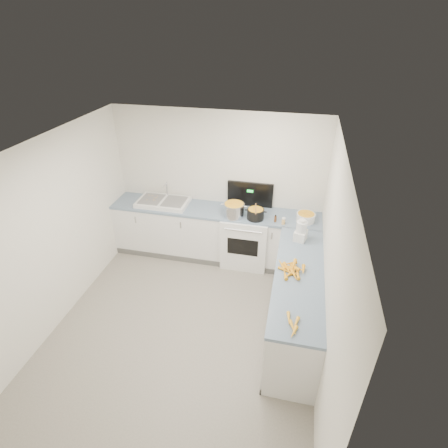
% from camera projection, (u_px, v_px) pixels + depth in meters
% --- Properties ---
extents(floor, '(3.50, 4.00, 0.00)m').
position_uv_depth(floor, '(186.00, 326.00, 4.86)').
color(floor, gray).
rests_on(floor, ground).
extents(ceiling, '(3.50, 4.00, 0.00)m').
position_uv_depth(ceiling, '(172.00, 153.00, 3.57)').
color(ceiling, silver).
rests_on(ceiling, ground).
extents(wall_back, '(3.50, 0.00, 2.50)m').
position_uv_depth(wall_back, '(218.00, 185.00, 5.89)').
color(wall_back, silver).
rests_on(wall_back, ground).
extents(wall_front, '(3.50, 0.00, 2.50)m').
position_uv_depth(wall_front, '(91.00, 409.00, 2.54)').
color(wall_front, silver).
rests_on(wall_front, ground).
extents(wall_left, '(0.00, 4.00, 2.50)m').
position_uv_depth(wall_left, '(52.00, 235.00, 4.54)').
color(wall_left, silver).
rests_on(wall_left, ground).
extents(wall_right, '(0.00, 4.00, 2.50)m').
position_uv_depth(wall_right, '(329.00, 273.00, 3.89)').
color(wall_right, silver).
rests_on(wall_right, ground).
extents(counter_back, '(3.50, 0.62, 0.94)m').
position_uv_depth(counter_back, '(215.00, 233.00, 6.04)').
color(counter_back, white).
rests_on(counter_back, ground).
extents(counter_right, '(0.62, 2.20, 0.94)m').
position_uv_depth(counter_right, '(296.00, 302.00, 4.60)').
color(counter_right, white).
rests_on(counter_right, ground).
extents(stove, '(0.76, 0.65, 1.36)m').
position_uv_depth(stove, '(246.00, 237.00, 5.92)').
color(stove, white).
rests_on(stove, ground).
extents(sink, '(0.86, 0.52, 0.31)m').
position_uv_depth(sink, '(163.00, 202.00, 5.95)').
color(sink, white).
rests_on(sink, counter_back).
extents(steel_pot, '(0.44, 0.44, 0.24)m').
position_uv_depth(steel_pot, '(234.00, 210.00, 5.56)').
color(steel_pot, silver).
rests_on(steel_pot, stove).
extents(black_pot, '(0.35, 0.35, 0.19)m').
position_uv_depth(black_pot, '(255.00, 215.00, 5.50)').
color(black_pot, black).
rests_on(black_pot, stove).
extents(wooden_spoon, '(0.06, 0.34, 0.01)m').
position_uv_depth(wooden_spoon, '(256.00, 209.00, 5.44)').
color(wooden_spoon, '#AD7A47').
rests_on(wooden_spoon, black_pot).
extents(mixing_bowl, '(0.31, 0.31, 0.13)m').
position_uv_depth(mixing_bowl, '(306.00, 217.00, 5.44)').
color(mixing_bowl, white).
rests_on(mixing_bowl, counter_back).
extents(extract_bottle, '(0.04, 0.04, 0.10)m').
position_uv_depth(extract_bottle, '(275.00, 219.00, 5.43)').
color(extract_bottle, '#593319').
rests_on(extract_bottle, counter_back).
extents(spice_jar, '(0.05, 0.05, 0.09)m').
position_uv_depth(spice_jar, '(283.00, 221.00, 5.37)').
color(spice_jar, '#E5B266').
rests_on(spice_jar, counter_back).
extents(food_processor, '(0.20, 0.23, 0.33)m').
position_uv_depth(food_processor, '(301.00, 231.00, 4.95)').
color(food_processor, white).
rests_on(food_processor, counter_right).
extents(carrot_pile, '(0.36, 0.39, 0.09)m').
position_uv_depth(carrot_pile, '(292.00, 270.00, 4.38)').
color(carrot_pile, '#FFAC1F').
rests_on(carrot_pile, counter_right).
extents(peeled_carrots, '(0.15, 0.35, 0.04)m').
position_uv_depth(peeled_carrots, '(293.00, 325.00, 3.61)').
color(peeled_carrots, yellow).
rests_on(peeled_carrots, counter_right).
extents(peelings, '(0.24, 0.27, 0.01)m').
position_uv_depth(peelings, '(153.00, 199.00, 5.97)').
color(peelings, tan).
rests_on(peelings, sink).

